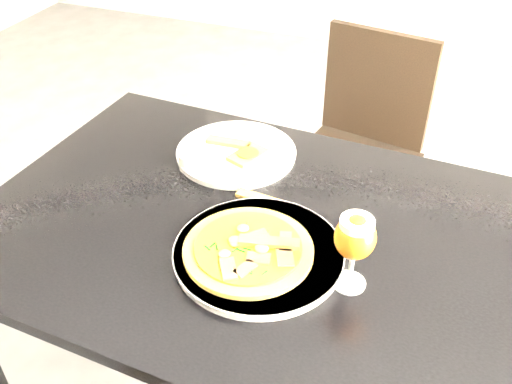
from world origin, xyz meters
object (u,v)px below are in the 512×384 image
at_px(dining_table, 262,258).
at_px(pizza, 249,249).
at_px(chair_far, 358,149).
at_px(beer_glass, 355,238).

bearing_deg(dining_table, pizza, -81.11).
bearing_deg(chair_far, pizza, -82.21).
height_order(chair_far, beer_glass, beer_glass).
xyz_separation_m(chair_far, pizza, (-0.04, -0.92, 0.31)).
height_order(dining_table, chair_far, chair_far).
xyz_separation_m(pizza, beer_glass, (0.20, 0.00, 0.09)).
xyz_separation_m(dining_table, pizza, (0.01, -0.10, 0.12)).
relative_size(dining_table, pizza, 4.95).
bearing_deg(beer_glass, dining_table, 155.04).
distance_m(dining_table, pizza, 0.15).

